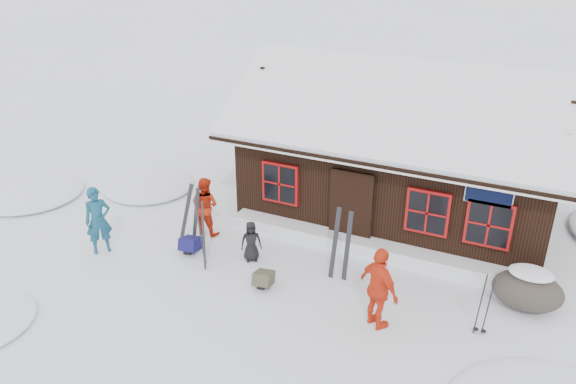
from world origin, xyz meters
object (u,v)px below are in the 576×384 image
at_px(skier_crouched, 251,241).
at_px(backpack_blue, 191,246).
at_px(ski_pair_left, 191,215).
at_px(skier_orange_right, 379,289).
at_px(ski_poles, 484,306).
at_px(skier_teal, 98,220).
at_px(backpack_olive, 264,281).
at_px(boulder, 528,290).
at_px(skier_orange_left, 205,206).

relative_size(skier_crouched, backpack_blue, 1.84).
bearing_deg(ski_pair_left, skier_orange_right, -16.88).
distance_m(ski_poles, backpack_blue, 7.14).
xyz_separation_m(skier_teal, backpack_olive, (4.43, 0.39, -0.74)).
relative_size(skier_orange_right, boulder, 1.23).
bearing_deg(backpack_blue, skier_orange_left, 89.45).
bearing_deg(skier_crouched, backpack_olive, -82.11).
height_order(boulder, ski_pair_left, ski_pair_left).
height_order(skier_orange_right, backpack_olive, skier_orange_right).
height_order(skier_orange_right, ski_pair_left, skier_orange_right).
relative_size(skier_teal, skier_orange_right, 0.97).
bearing_deg(skier_orange_right, ski_pair_left, 20.23).
xyz_separation_m(skier_orange_left, backpack_olive, (2.56, -1.56, -0.66)).
bearing_deg(skier_teal, ski_pair_left, -14.72).
relative_size(skier_teal, skier_crouched, 1.69).
height_order(skier_orange_right, skier_crouched, skier_orange_right).
distance_m(skier_orange_right, backpack_olive, 2.88).
bearing_deg(skier_teal, boulder, -38.65).
bearing_deg(ski_poles, skier_crouched, 175.14).
bearing_deg(boulder, ski_pair_left, -174.32).
bearing_deg(boulder, skier_orange_right, -143.50).
bearing_deg(skier_orange_right, skier_orange_left, 14.12).
relative_size(skier_teal, boulder, 1.19).
height_order(skier_orange_left, skier_orange_right, skier_orange_right).
distance_m(skier_teal, ski_pair_left, 2.28).
distance_m(skier_orange_left, boulder, 8.05).
relative_size(skier_orange_right, backpack_blue, 3.21).
bearing_deg(boulder, skier_crouched, -172.01).
height_order(skier_teal, skier_orange_right, skier_orange_right).
bearing_deg(ski_poles, skier_teal, -175.05).
distance_m(ski_pair_left, backpack_olive, 2.84).
xyz_separation_m(skier_teal, skier_orange_right, (7.19, 0.13, 0.03)).
height_order(skier_orange_right, boulder, skier_orange_right).
bearing_deg(ski_poles, backpack_olive, -175.14).
bearing_deg(backpack_blue, boulder, -1.59).
xyz_separation_m(ski_pair_left, backpack_olive, (2.59, -0.95, -0.68)).
bearing_deg(ski_pair_left, skier_orange_left, 82.78).
bearing_deg(backpack_olive, ski_pair_left, 150.66).
bearing_deg(skier_teal, skier_orange_left, -4.70).
height_order(skier_teal, skier_orange_left, skier_teal).
height_order(skier_orange_right, backpack_blue, skier_orange_right).
relative_size(boulder, backpack_olive, 2.80).
height_order(skier_orange_left, ski_poles, skier_orange_left).
xyz_separation_m(skier_orange_left, skier_crouched, (1.76, -0.68, -0.28)).
bearing_deg(skier_crouched, skier_orange_left, 124.27).
distance_m(skier_teal, skier_orange_right, 7.19).
bearing_deg(skier_orange_right, backpack_blue, 23.99).
relative_size(skier_crouched, boulder, 0.71).
height_order(ski_poles, backpack_olive, ski_poles).
xyz_separation_m(skier_teal, ski_poles, (9.16, 0.79, -0.21)).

